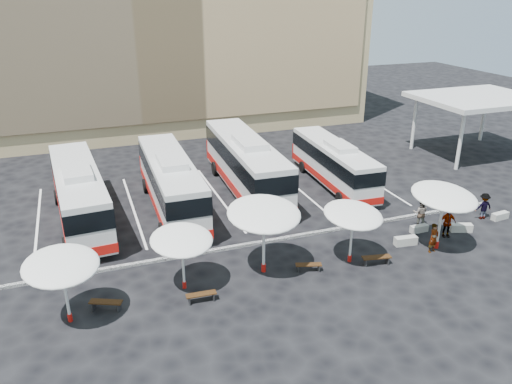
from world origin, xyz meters
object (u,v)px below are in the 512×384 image
object	(u,v)px
sunshade_1	(182,240)
wood_bench_2	(309,266)
conc_bench_2	(461,228)
bus_3	(333,162)
sunshade_0	(61,266)
conc_bench_3	(500,216)
passenger_3	(484,206)
bus_2	(245,163)
wood_bench_3	(376,258)
passenger_1	(421,213)
conc_bench_1	(419,229)
bus_1	(171,181)
conc_bench_0	(406,241)
passenger_2	(447,223)
sunshade_3	(353,215)
passenger_0	(434,238)
sunshade_4	(444,197)
sunshade_2	(264,214)
wood_bench_1	(201,295)
bus_0	(79,192)
wood_bench_0	(106,303)

from	to	relation	value
sunshade_1	wood_bench_2	world-z (taller)	sunshade_1
conc_bench_2	bus_3	bearing A→B (deg)	110.69
sunshade_0	conc_bench_3	xyz separation A→B (m)	(26.28, 1.70, -2.64)
wood_bench_2	passenger_3	distance (m)	13.52
bus_2	wood_bench_3	world-z (taller)	bus_2
passenger_1	conc_bench_3	bearing A→B (deg)	-155.49
conc_bench_3	bus_2	bearing A→B (deg)	143.25
sunshade_0	conc_bench_1	world-z (taller)	sunshade_0
bus_2	conc_bench_1	size ratio (longest dim) A/B	11.70
conc_bench_1	bus_2	bearing A→B (deg)	127.77
conc_bench_1	conc_bench_2	size ratio (longest dim) A/B	0.88
bus_1	wood_bench_2	bearing A→B (deg)	-62.45
wood_bench_3	conc_bench_0	size ratio (longest dim) A/B	1.22
bus_2	conc_bench_3	world-z (taller)	bus_2
passenger_2	passenger_1	bearing A→B (deg)	126.83
sunshade_3	passenger_0	size ratio (longest dim) A/B	2.30
wood_bench_3	sunshade_4	bearing A→B (deg)	5.37
bus_3	sunshade_2	distance (m)	13.73
wood_bench_3	conc_bench_2	bearing A→B (deg)	12.93
bus_3	conc_bench_0	xyz separation A→B (m)	(-0.56, -10.01, -1.52)
conc_bench_3	wood_bench_1	bearing A→B (deg)	-173.66
sunshade_3	bus_0	bearing A→B (deg)	142.57
bus_2	conc_bench_0	bearing A→B (deg)	-59.41
conc_bench_3	passenger_1	distance (m)	5.68
sunshade_3	passenger_2	bearing A→B (deg)	4.86
sunshade_2	passenger_0	world-z (taller)	sunshade_2
wood_bench_0	passenger_3	world-z (taller)	passenger_3
passenger_1	wood_bench_3	bearing A→B (deg)	64.47
passenger_1	sunshade_0	bearing A→B (deg)	40.68
bus_2	passenger_3	bearing A→B (deg)	-35.34
sunshade_2	wood_bench_3	bearing A→B (deg)	-13.54
wood_bench_1	passenger_1	xyz separation A→B (m)	(14.82, 3.15, 0.58)
bus_1	wood_bench_3	xyz separation A→B (m)	(8.90, -11.04, -1.64)
sunshade_0	sunshade_2	bearing A→B (deg)	5.77
sunshade_2	conc_bench_1	size ratio (longest dim) A/B	3.46
wood_bench_0	conc_bench_0	bearing A→B (deg)	1.94
bus_1	sunshade_1	xyz separation A→B (m)	(-1.32, -9.72, 0.68)
bus_2	passenger_2	distance (m)	14.27
sunshade_0	conc_bench_0	distance (m)	18.67
conc_bench_1	conc_bench_2	distance (m)	2.60
passenger_3	wood_bench_3	bearing A→B (deg)	21.98
bus_3	wood_bench_1	distance (m)	17.48
wood_bench_3	conc_bench_0	world-z (taller)	conc_bench_0
bus_1	sunshade_4	xyz separation A→B (m)	(13.18, -10.64, 1.20)
sunshade_1	passenger_2	bearing A→B (deg)	0.20
sunshade_0	passenger_2	distance (m)	21.46
bus_3	wood_bench_3	bearing A→B (deg)	-103.84
bus_2	passenger_1	distance (m)	12.59
bus_1	bus_2	xyz separation A→B (m)	(5.74, 1.44, 0.15)
bus_0	wood_bench_1	size ratio (longest dim) A/B	8.49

